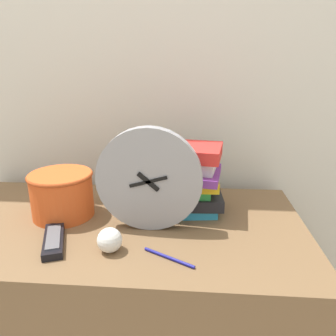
{
  "coord_description": "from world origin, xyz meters",
  "views": [
    {
      "loc": [
        0.23,
        -0.58,
        1.18
      ],
      "look_at": [
        0.16,
        0.33,
        0.88
      ],
      "focal_mm": 35.0,
      "sensor_mm": 36.0,
      "label": 1
    }
  ],
  "objects_px": {
    "pen": "(169,258)",
    "book_stack": "(186,180)",
    "crumpled_paper_ball": "(110,240)",
    "desk_clock": "(149,180)",
    "tv_remote": "(54,240)",
    "basket": "(62,193)"
  },
  "relations": [
    {
      "from": "desk_clock",
      "to": "basket",
      "type": "distance_m",
      "value": 0.3
    },
    {
      "from": "desk_clock",
      "to": "tv_remote",
      "type": "height_order",
      "value": "desk_clock"
    },
    {
      "from": "desk_clock",
      "to": "book_stack",
      "type": "xyz_separation_m",
      "value": [
        0.1,
        0.13,
        -0.04
      ]
    },
    {
      "from": "desk_clock",
      "to": "basket",
      "type": "relative_size",
      "value": 1.52
    },
    {
      "from": "pen",
      "to": "book_stack",
      "type": "bearing_deg",
      "value": 83.6
    },
    {
      "from": "book_stack",
      "to": "tv_remote",
      "type": "xyz_separation_m",
      "value": [
        -0.34,
        -0.24,
        -0.09
      ]
    },
    {
      "from": "crumpled_paper_ball",
      "to": "book_stack",
      "type": "bearing_deg",
      "value": 54.48
    },
    {
      "from": "tv_remote",
      "to": "book_stack",
      "type": "bearing_deg",
      "value": 34.64
    },
    {
      "from": "tv_remote",
      "to": "pen",
      "type": "height_order",
      "value": "tv_remote"
    },
    {
      "from": "crumpled_paper_ball",
      "to": "tv_remote",
      "type": "bearing_deg",
      "value": 172.2
    },
    {
      "from": "tv_remote",
      "to": "crumpled_paper_ball",
      "type": "relative_size",
      "value": 2.71
    },
    {
      "from": "book_stack",
      "to": "crumpled_paper_ball",
      "type": "xyz_separation_m",
      "value": [
        -0.18,
        -0.26,
        -0.07
      ]
    },
    {
      "from": "book_stack",
      "to": "pen",
      "type": "bearing_deg",
      "value": -96.4
    },
    {
      "from": "basket",
      "to": "tv_remote",
      "type": "bearing_deg",
      "value": -77.4
    },
    {
      "from": "book_stack",
      "to": "crumpled_paper_ball",
      "type": "height_order",
      "value": "book_stack"
    },
    {
      "from": "pen",
      "to": "desk_clock",
      "type": "bearing_deg",
      "value": 113.54
    },
    {
      "from": "book_stack",
      "to": "tv_remote",
      "type": "distance_m",
      "value": 0.43
    },
    {
      "from": "book_stack",
      "to": "basket",
      "type": "height_order",
      "value": "book_stack"
    },
    {
      "from": "basket",
      "to": "tv_remote",
      "type": "relative_size",
      "value": 1.14
    },
    {
      "from": "book_stack",
      "to": "desk_clock",
      "type": "bearing_deg",
      "value": -127.84
    },
    {
      "from": "book_stack",
      "to": "pen",
      "type": "distance_m",
      "value": 0.3
    },
    {
      "from": "basket",
      "to": "crumpled_paper_ball",
      "type": "height_order",
      "value": "basket"
    }
  ]
}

